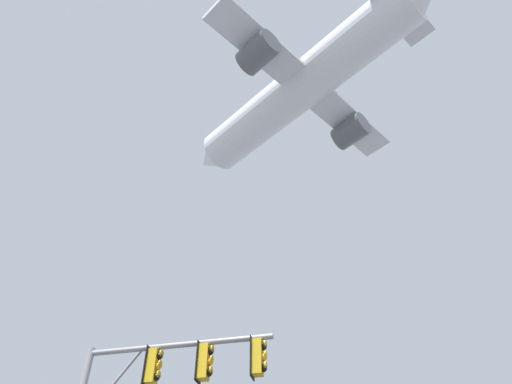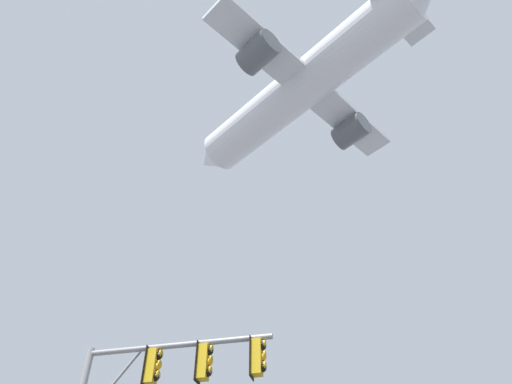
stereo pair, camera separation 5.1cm
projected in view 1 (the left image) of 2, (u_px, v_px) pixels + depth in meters
The scene contains 1 object.
airplane at pixel (301, 88), 38.60m from camera, with size 21.54×19.59×7.07m.
Camera 1 is at (1.09, -4.39, 1.12)m, focal length 32.61 mm.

